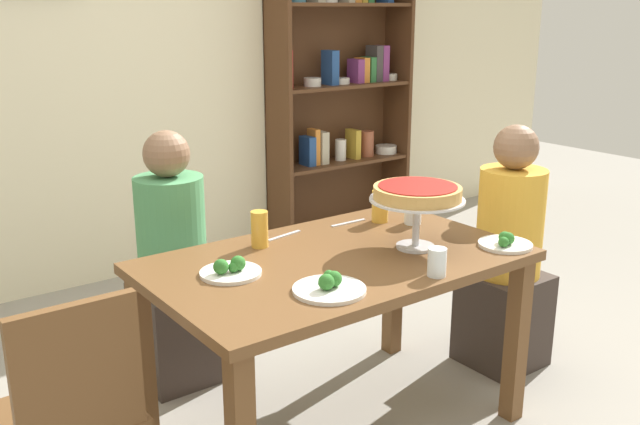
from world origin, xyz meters
TOP-DOWN VIEW (x-y plane):
  - rear_partition at (0.00, 2.20)m, footprint 8.00×0.12m
  - dining_table at (0.00, 0.00)m, footprint 1.40×0.86m
  - bookshelf at (1.59, 2.02)m, footprint 1.10×0.30m
  - diner_head_east at (0.99, -0.03)m, footprint 0.34×0.34m
  - diner_far_left at (-0.32, 0.76)m, footprint 0.34×0.34m
  - chair_head_west at (-1.03, -0.05)m, footprint 0.40×0.40m
  - deep_dish_pizza_stand at (0.31, -0.11)m, footprint 0.37×0.37m
  - salad_plate_near_diner at (-0.22, -0.26)m, footprint 0.25×0.25m
  - salad_plate_far_diner at (-0.41, 0.07)m, footprint 0.22×0.22m
  - salad_plate_spare at (0.61, -0.31)m, footprint 0.21×0.21m
  - beer_glass_amber_tall at (0.43, 0.24)m, footprint 0.07×0.07m
  - beer_glass_amber_short at (-0.17, 0.27)m, footprint 0.07×0.07m
  - water_glass_clear_near at (0.53, 0.14)m, footprint 0.07×0.07m
  - water_glass_clear_far at (0.16, -0.37)m, footprint 0.07×0.07m
  - cutlery_fork_near at (0.31, 0.30)m, footprint 0.18×0.02m
  - cutlery_knife_near at (-0.02, 0.32)m, footprint 0.18×0.05m
  - cutlery_fork_far at (0.56, 0.34)m, footprint 0.17×0.08m

SIDE VIEW (x-z plane):
  - chair_head_west at x=-1.03m, z-range 0.05..0.92m
  - diner_head_east at x=0.99m, z-range -0.08..1.07m
  - diner_far_left at x=-0.32m, z-range -0.08..1.07m
  - dining_table at x=0.00m, z-range 0.27..1.01m
  - cutlery_fork_near at x=0.31m, z-range 0.74..0.74m
  - cutlery_knife_near at x=-0.02m, z-range 0.74..0.74m
  - cutlery_fork_far at x=0.56m, z-range 0.74..0.74m
  - salad_plate_near_diner at x=-0.22m, z-range 0.72..0.79m
  - salad_plate_spare at x=0.61m, z-range 0.73..0.79m
  - salad_plate_far_diner at x=-0.41m, z-range 0.72..0.79m
  - water_glass_clear_far at x=0.16m, z-range 0.74..0.84m
  - water_glass_clear_near at x=0.53m, z-range 0.74..0.85m
  - beer_glass_amber_tall at x=0.43m, z-range 0.74..0.88m
  - beer_glass_amber_short at x=-0.17m, z-range 0.74..0.88m
  - deep_dish_pizza_stand at x=0.31m, z-range 0.82..1.08m
  - bookshelf at x=1.59m, z-range 0.03..2.24m
  - rear_partition at x=0.00m, z-range 0.00..2.80m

